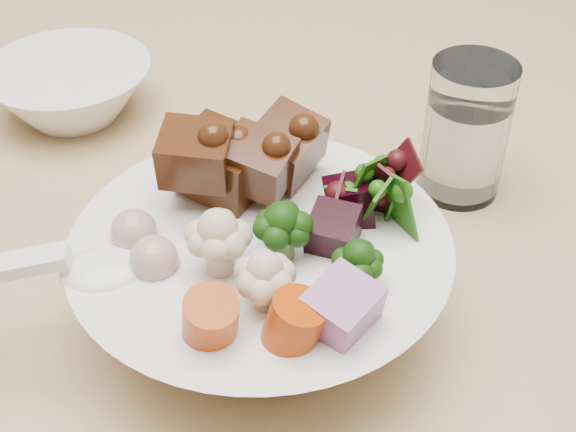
{
  "coord_description": "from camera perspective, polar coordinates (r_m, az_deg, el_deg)",
  "views": [
    {
      "loc": [
        -0.11,
        -0.57,
        1.2
      ],
      "look_at": [
        -0.03,
        -0.16,
        0.86
      ],
      "focal_mm": 50.0,
      "sensor_mm": 36.0,
      "label": 1
    }
  ],
  "objects": [
    {
      "name": "food_bowl",
      "position": [
        0.53,
        -1.74,
        -4.11
      ],
      "size": [
        0.24,
        0.24,
        0.13
      ],
      "color": "white",
      "rests_on": "dining_table"
    },
    {
      "name": "water_glass",
      "position": [
        0.65,
        12.5,
        5.66
      ],
      "size": [
        0.07,
        0.07,
        0.11
      ],
      "color": "white",
      "rests_on": "dining_table"
    },
    {
      "name": "soup_spoon",
      "position": [
        0.5,
        -15.05,
        -3.82
      ],
      "size": [
        0.15,
        0.05,
        0.03
      ],
      "rotation": [
        0.0,
        0.0,
        -0.07
      ],
      "color": "white",
      "rests_on": "food_bowl"
    },
    {
      "name": "dining_table",
      "position": [
        0.69,
        17.82,
        -7.67
      ],
      "size": [
        1.83,
        1.21,
        0.8
      ],
      "rotation": [
        0.0,
        0.0,
        -0.16
      ],
      "color": "tan",
      "rests_on": "ground"
    },
    {
      "name": "side_bowl",
      "position": [
        0.77,
        -15.19,
        8.62
      ],
      "size": [
        0.15,
        0.15,
        0.05
      ],
      "primitive_type": null,
      "color": "white",
      "rests_on": "dining_table"
    },
    {
      "name": "chair_far",
      "position": [
        1.4,
        4.73,
        8.32
      ],
      "size": [
        0.47,
        0.47,
        0.85
      ],
      "rotation": [
        0.0,
        0.0,
        -0.22
      ],
      "color": "tan",
      "rests_on": "ground"
    }
  ]
}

